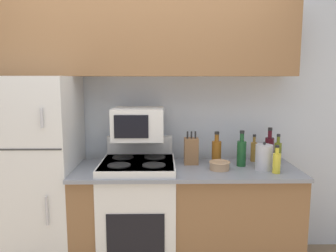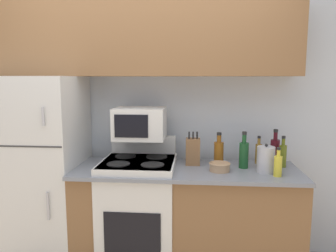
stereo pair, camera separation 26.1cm
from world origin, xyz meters
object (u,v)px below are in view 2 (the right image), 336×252
bottle_olive_oil (283,155)px  stove (139,214)px  bottle_wine_red (275,150)px  bowl (220,167)px  bottle_cooking_spray (278,165)px  bottle_wine_green (244,154)px  bottle_whiskey (219,152)px  kettle (266,160)px  bottle_vinegar (259,153)px  knife_block (193,151)px  refrigerator (38,172)px  microwave (140,123)px

bottle_olive_oil → stove: bearing=-174.6°
bottle_wine_red → bowl: bearing=-151.0°
bottle_cooking_spray → bottle_wine_green: bearing=136.0°
stove → bottle_wine_red: (1.15, 0.21, 0.52)m
bottle_whiskey → bottle_wine_red: bottle_wine_red is taller
kettle → bottle_wine_green: bearing=142.6°
bottle_wine_green → bottle_wine_red: same height
stove → bottle_cooking_spray: 1.20m
bottle_wine_green → bottle_vinegar: bottle_wine_green is taller
bowl → kettle: bearing=-0.8°
bowl → knife_block: bearing=139.6°
bottle_wine_green → bottle_wine_red: 0.33m
bottle_olive_oil → bottle_vinegar: bearing=152.0°
bottle_vinegar → kettle: (0.00, -0.27, 0.01)m
kettle → bowl: bearing=179.2°
stove → bottle_cooking_spray: (1.08, -0.16, 0.49)m
bottle_vinegar → bottle_wine_red: bearing=0.8°
bottle_olive_oil → refrigerator: bearing=-178.2°
bottle_cooking_spray → bowl: bearing=166.3°
knife_block → bottle_cooking_spray: 0.70m
bottle_olive_oil → kettle: bottle_olive_oil is taller
bottle_cooking_spray → refrigerator: bearing=173.9°
bottle_cooking_spray → bottle_vinegar: 0.38m
stove → bottle_whiskey: 0.85m
knife_block → bottle_whiskey: knife_block is taller
bottle_whiskey → bottle_vinegar: bearing=13.4°
refrigerator → kettle: 1.92m
bottle_wine_green → bottle_cooking_spray: bearing=-44.0°
refrigerator → stove: bearing=-3.1°
bottle_wine_red → bottle_vinegar: bottle_wine_red is taller
microwave → bottle_whiskey: size_ratio=1.51×
bottle_whiskey → bottle_vinegar: size_ratio=1.17×
bowl → bottle_cooking_spray: bearing=-13.7°
bowl → bottle_whiskey: size_ratio=0.61×
knife_block → bottle_wine_red: (0.70, 0.09, 0.00)m
knife_block → kettle: knife_block is taller
bottle_wine_red → bottle_olive_oil: bearing=-66.5°
stove → kettle: kettle is taller
refrigerator → bottle_olive_oil: size_ratio=6.31×
refrigerator → bottle_olive_oil: 2.09m
bottle_wine_green → kettle: size_ratio=1.32×
bottle_whiskey → bottle_vinegar: bottle_whiskey is taller
refrigerator → bowl: bearing=-4.0°
refrigerator → kettle: (1.91, -0.11, 0.18)m
bowl → kettle: (0.35, -0.01, 0.07)m
refrigerator → bottle_cooking_spray: refrigerator is taller
knife_block → bottle_olive_oil: knife_block is taller
knife_block → bottle_wine_red: bearing=7.1°
bottle_wine_green → bottle_vinegar: size_ratio=1.25×
refrigerator → bottle_cooking_spray: 2.00m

